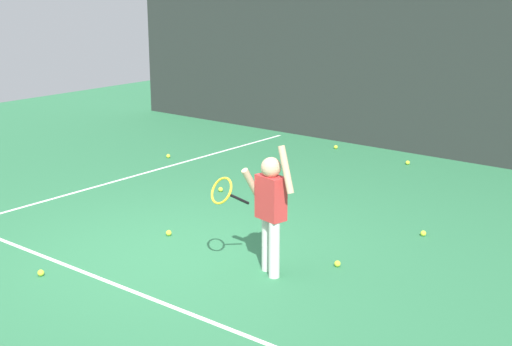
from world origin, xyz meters
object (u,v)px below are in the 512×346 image
Objects in this scene: tennis_ball_5 at (336,147)px; tennis_ball_6 at (337,264)px; tennis_player at (269,205)px; tennis_ball_0 at (221,189)px; tennis_ball_8 at (41,273)px; tennis_ball_3 at (423,233)px; tennis_ball_4 at (169,233)px; tennis_ball_7 at (168,156)px; tennis_ball_2 at (408,163)px.

tennis_ball_6 is at bearing -57.26° from tennis_ball_5.
tennis_ball_0 is (-2.25, 1.83, -0.69)m from tennis_player.
tennis_ball_5 is 1.00× the size of tennis_ball_8.
tennis_player reaches higher than tennis_ball_6.
tennis_ball_3 is 4.34m from tennis_ball_5.
tennis_ball_8 is (-0.17, -1.61, 0.00)m from tennis_ball_4.
tennis_ball_5 is (-0.13, 3.16, 0.00)m from tennis_ball_0.
tennis_ball_6 and tennis_ball_7 have the same top height.
tennis_ball_4 is at bearing -141.55° from tennis_ball_3.
tennis_ball_0 is at bearing -177.35° from tennis_ball_3.
tennis_ball_8 is at bearing -81.07° from tennis_ball_0.
tennis_ball_7 is (-1.80, -2.27, 0.00)m from tennis_ball_5.
tennis_ball_3 is 1.00× the size of tennis_ball_6.
tennis_ball_5 is at bearing 122.74° from tennis_ball_6.
tennis_ball_2 is 6.32m from tennis_ball_8.
tennis_ball_3 and tennis_ball_7 have the same top height.
tennis_player is 4.93m from tennis_ball_2.
tennis_ball_2 is 1.00× the size of tennis_ball_6.
tennis_ball_7 is (-2.63, 2.58, 0.00)m from tennis_ball_4.
tennis_ball_3 is at bearing 54.31° from tennis_ball_8.
tennis_ball_3 is 1.41m from tennis_ball_6.
tennis_ball_0 and tennis_ball_2 have the same top height.
tennis_ball_0 is at bearing -24.82° from tennis_ball_7.
tennis_ball_2 is 3.87m from tennis_ball_7.
tennis_ball_0 and tennis_ball_6 have the same top height.
tennis_player is 2.38m from tennis_ball_8.
tennis_player is at bearing -127.60° from tennis_ball_6.
tennis_ball_5 and tennis_ball_8 have the same top height.
tennis_ball_5 is 5.24m from tennis_ball_6.
tennis_ball_7 is at bearing -128.50° from tennis_ball_5.
tennis_ball_6 is at bearing -72.06° from tennis_ball_2.
tennis_ball_6 is 1.00× the size of tennis_ball_7.
tennis_ball_2 is 1.00× the size of tennis_ball_8.
tennis_ball_4 and tennis_ball_7 have the same top height.
tennis_ball_0 is 1.00× the size of tennis_ball_3.
tennis_ball_3 is 4.23m from tennis_ball_8.
tennis_ball_0 is 1.00× the size of tennis_ball_5.
tennis_ball_4 is 1.00× the size of tennis_ball_7.
tennis_ball_4 is at bearing -80.36° from tennis_ball_5.
tennis_ball_7 is (-4.64, 2.14, 0.00)m from tennis_ball_6.
tennis_ball_7 and tennis_ball_8 have the same top height.
tennis_player is 5.04m from tennis_ball_7.
tennis_ball_2 is 1.48m from tennis_ball_5.
tennis_ball_6 is at bearing -24.78° from tennis_ball_7.
tennis_player is 5.57m from tennis_ball_5.
tennis_ball_2 is 1.00× the size of tennis_ball_5.
tennis_ball_5 is at bearing 51.50° from tennis_ball_7.
tennis_ball_4 and tennis_ball_8 have the same top height.
tennis_player reaches higher than tennis_ball_5.
tennis_ball_7 is at bearing 155.22° from tennis_ball_6.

